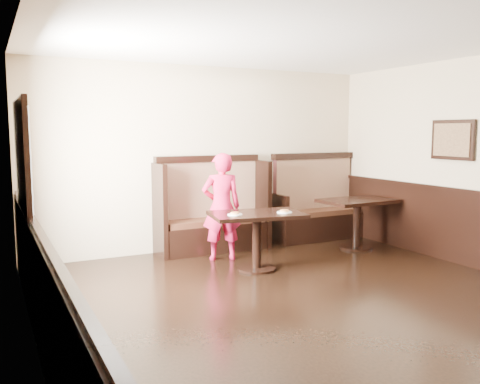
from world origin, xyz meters
TOP-DOWN VIEW (x-y plane):
  - ground at (0.00, 0.00)m, footprint 7.00×7.00m
  - room_shell at (-0.30, 0.28)m, footprint 7.00×7.00m
  - booth_main at (0.00, 3.30)m, footprint 1.75×0.72m
  - booth_neighbor at (1.95, 3.29)m, footprint 1.65×0.72m
  - table_main at (0.08, 2.00)m, footprint 1.30×0.94m
  - table_neighbor at (2.06, 2.39)m, footprint 1.13×0.76m
  - child at (-0.10, 2.71)m, footprint 0.63×0.49m
  - pizza_plate_left at (-0.25, 1.98)m, footprint 0.19×0.19m
  - pizza_plate_right at (0.42, 1.85)m, footprint 0.20×0.20m

SIDE VIEW (x-z plane):
  - ground at x=0.00m, z-range 0.00..0.00m
  - booth_neighbor at x=1.95m, z-range -0.24..1.21m
  - booth_main at x=0.00m, z-range -0.20..1.25m
  - table_neighbor at x=2.06m, z-range 0.19..0.96m
  - table_main at x=0.08m, z-range 0.20..0.96m
  - room_shell at x=-0.30m, z-range -2.83..4.17m
  - child at x=-0.10m, z-range 0.00..1.52m
  - pizza_plate_left at x=-0.25m, z-range 0.76..0.79m
  - pizza_plate_right at x=0.42m, z-range 0.76..0.79m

